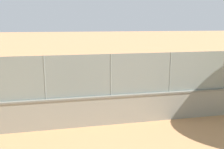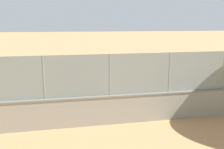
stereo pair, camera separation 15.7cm
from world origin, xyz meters
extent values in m
plane|color=tan|center=(0.00, 0.00, 0.00)|extent=(260.00, 260.00, 0.00)
cube|color=gray|center=(1.36, 13.47, 0.69)|extent=(24.67, 0.62, 1.38)
cube|color=slate|center=(1.36, 13.47, 1.42)|extent=(24.67, 0.68, 0.08)
cube|color=gray|center=(1.36, 13.47, 2.45)|extent=(24.18, 0.33, 1.99)
cylinder|color=gray|center=(-4.68, 13.54, 2.45)|extent=(0.07, 0.07, 1.99)
cylinder|color=gray|center=(-1.66, 13.50, 2.45)|extent=(0.07, 0.07, 1.99)
cylinder|color=gray|center=(1.36, 13.47, 2.45)|extent=(0.07, 0.07, 1.99)
cylinder|color=gray|center=(4.39, 13.43, 2.45)|extent=(0.07, 0.07, 1.99)
cylinder|color=navy|center=(2.79, 0.96, 0.39)|extent=(0.15, 0.15, 0.77)
cylinder|color=navy|center=(2.99, 0.96, 0.39)|extent=(0.15, 0.15, 0.77)
cylinder|color=#429951|center=(2.89, 0.96, 1.06)|extent=(0.35, 0.35, 0.57)
cylinder|color=#D8AD84|center=(2.59, 0.92, 1.17)|extent=(0.11, 0.55, 0.17)
cylinder|color=#D8AD84|center=(3.18, 0.65, 1.17)|extent=(0.11, 0.55, 0.17)
sphere|color=#D8AD84|center=(2.89, 0.96, 1.45)|extent=(0.22, 0.22, 0.22)
cylinder|color=white|center=(2.89, 0.96, 1.55)|extent=(0.24, 0.24, 0.05)
cylinder|color=black|center=(3.17, 0.47, 1.17)|extent=(0.04, 0.30, 0.04)
ellipsoid|color=#333338|center=(3.16, 0.25, 1.17)|extent=(0.04, 0.30, 0.24)
cylinder|color=#591919|center=(0.24, 0.36, 0.43)|extent=(0.20, 0.20, 0.85)
cylinder|color=#591919|center=(0.42, 0.27, 0.43)|extent=(0.20, 0.20, 0.85)
cylinder|color=orange|center=(0.33, 0.32, 1.17)|extent=(0.46, 0.46, 0.63)
cylinder|color=brown|center=(0.02, 0.42, 1.29)|extent=(0.36, 0.57, 0.17)
cylinder|color=brown|center=(0.48, -0.10, 1.29)|extent=(0.36, 0.57, 0.17)
sphere|color=brown|center=(0.33, 0.32, 1.60)|extent=(0.24, 0.24, 0.24)
cylinder|color=navy|center=(0.33, 0.32, 1.71)|extent=(0.34, 0.34, 0.05)
cylinder|color=black|center=(0.39, -0.26, 1.29)|extent=(0.17, 0.28, 0.04)
ellipsoid|color=#333338|center=(0.29, -0.45, 1.29)|extent=(0.16, 0.28, 0.24)
cylinder|color=navy|center=(-4.70, 11.41, 0.36)|extent=(0.16, 0.16, 0.72)
cylinder|color=navy|center=(-4.90, 11.40, 0.36)|extent=(0.16, 0.16, 0.72)
cylinder|color=orange|center=(-4.80, 11.40, 0.98)|extent=(0.35, 0.35, 0.53)
cylinder|color=tan|center=(-4.52, 11.46, 1.09)|extent=(0.11, 0.51, 0.16)
cylinder|color=tan|center=(-5.09, 11.69, 1.09)|extent=(0.11, 0.51, 0.16)
sphere|color=tan|center=(-4.80, 11.40, 1.34)|extent=(0.20, 0.20, 0.20)
cylinder|color=white|center=(-4.80, 11.40, 1.43)|extent=(0.22, 0.22, 0.05)
cylinder|color=black|center=(-5.10, 11.87, 1.09)|extent=(0.05, 0.30, 0.04)
ellipsoid|color=#333338|center=(-5.11, 12.09, 1.09)|extent=(0.04, 0.30, 0.24)
sphere|color=#3399D8|center=(3.81, 3.10, 0.10)|extent=(0.20, 0.20, 0.20)
camera|label=1|loc=(3.84, 24.58, 4.82)|focal=39.47mm
camera|label=2|loc=(3.69, 24.62, 4.82)|focal=39.47mm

